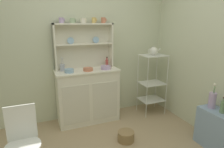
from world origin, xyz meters
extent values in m
cube|color=beige|center=(0.00, 1.62, 1.25)|extent=(3.84, 0.05, 2.50)
cube|color=silver|center=(0.03, 1.37, 0.46)|extent=(1.02, 0.42, 0.92)
cube|color=beige|center=(-0.21, 1.16, 0.41)|extent=(0.43, 0.01, 0.64)
cube|color=beige|center=(0.28, 1.16, 0.41)|extent=(0.43, 0.01, 0.64)
cube|color=white|center=(0.03, 1.37, 0.91)|extent=(1.05, 0.45, 0.02)
cube|color=silver|center=(0.03, 1.57, 1.30)|extent=(0.98, 0.02, 0.75)
cube|color=silver|center=(-0.45, 1.49, 1.30)|extent=(0.02, 0.18, 0.75)
cube|color=silver|center=(0.51, 1.49, 1.30)|extent=(0.02, 0.18, 0.75)
cube|color=silver|center=(0.03, 1.49, 1.33)|extent=(0.94, 0.16, 0.02)
cube|color=silver|center=(0.03, 1.49, 1.66)|extent=(0.98, 0.18, 0.02)
cylinder|color=#8EB2D1|center=(-0.18, 1.53, 1.39)|extent=(0.11, 0.03, 0.11)
cylinder|color=#8EB2D1|center=(0.25, 1.53, 1.39)|extent=(0.11, 0.03, 0.11)
cylinder|color=silver|center=(1.02, 1.06, 0.56)|extent=(0.01, 0.01, 1.12)
cylinder|color=silver|center=(1.44, 1.06, 0.56)|extent=(0.01, 0.01, 1.12)
cylinder|color=silver|center=(1.02, 1.40, 0.56)|extent=(0.01, 0.01, 1.12)
cylinder|color=silver|center=(1.44, 1.40, 0.56)|extent=(0.01, 0.01, 1.12)
cube|color=silver|center=(1.23, 1.23, 1.11)|extent=(0.44, 0.36, 0.01)
cube|color=silver|center=(1.23, 1.23, 0.59)|extent=(0.44, 0.36, 0.01)
cube|color=silver|center=(1.23, 1.23, 0.26)|extent=(0.44, 0.36, 0.01)
cube|color=#849EBC|center=(1.44, -0.04, 0.27)|extent=(0.28, 0.48, 0.54)
cylinder|color=white|center=(-0.96, 0.25, 0.45)|extent=(0.36, 0.36, 0.02)
cube|color=white|center=(-0.96, 0.39, 0.65)|extent=(0.31, 0.02, 0.40)
cylinder|color=#93754C|center=(0.37, 0.55, 0.07)|extent=(0.24, 0.24, 0.15)
cylinder|color=#B79ECC|center=(-0.32, 1.49, 1.72)|extent=(0.07, 0.07, 0.09)
torus|color=#B79ECC|center=(-0.27, 1.49, 1.72)|extent=(0.01, 0.05, 0.05)
cylinder|color=#9EB78E|center=(-0.15, 1.49, 1.71)|extent=(0.08, 0.08, 0.08)
torus|color=#9EB78E|center=(-0.10, 1.49, 1.71)|extent=(0.01, 0.04, 0.04)
cylinder|color=silver|center=(0.03, 1.49, 1.71)|extent=(0.08, 0.08, 0.08)
torus|color=silver|center=(0.08, 1.49, 1.72)|extent=(0.01, 0.05, 0.05)
cylinder|color=#DBB760|center=(0.21, 1.49, 1.72)|extent=(0.07, 0.07, 0.09)
torus|color=#DBB760|center=(0.25, 1.49, 1.72)|extent=(0.01, 0.05, 0.05)
cylinder|color=#C67556|center=(0.38, 1.49, 1.72)|extent=(0.07, 0.07, 0.09)
torus|color=#C67556|center=(0.42, 1.49, 1.72)|extent=(0.01, 0.05, 0.05)
cylinder|color=#8EB2D1|center=(-0.27, 1.29, 0.95)|extent=(0.14, 0.14, 0.06)
cylinder|color=#C67556|center=(0.03, 1.29, 0.94)|extent=(0.16, 0.16, 0.05)
cylinder|color=#B79ECC|center=(0.34, 1.29, 0.95)|extent=(0.17, 0.17, 0.06)
cylinder|color=#B74C47|center=(0.42, 1.45, 0.98)|extent=(0.05, 0.05, 0.13)
cylinder|color=#B74C47|center=(0.42, 1.45, 1.07)|extent=(0.02, 0.02, 0.04)
cylinder|color=#4C382D|center=(0.42, 1.45, 1.09)|extent=(0.03, 0.03, 0.01)
cylinder|color=#B2B7C6|center=(-0.36, 1.45, 0.97)|extent=(0.08, 0.08, 0.11)
cylinder|color=silver|center=(-0.36, 1.47, 1.04)|extent=(0.03, 0.01, 0.16)
ellipsoid|color=silver|center=(-0.36, 1.47, 1.13)|extent=(0.02, 0.01, 0.01)
cylinder|color=silver|center=(-0.34, 1.43, 1.05)|extent=(0.02, 0.02, 0.17)
ellipsoid|color=silver|center=(-0.34, 1.43, 1.14)|extent=(0.02, 0.01, 0.01)
sphere|color=white|center=(1.23, 1.23, 1.19)|extent=(0.15, 0.15, 0.15)
sphere|color=silver|center=(1.23, 1.23, 1.27)|extent=(0.02, 0.02, 0.02)
cylinder|color=white|center=(1.33, 1.23, 1.20)|extent=(0.09, 0.02, 0.07)
torus|color=white|center=(1.15, 1.23, 1.19)|extent=(0.01, 0.09, 0.09)
cylinder|color=#B79ECC|center=(1.44, 0.08, 0.65)|extent=(0.10, 0.10, 0.22)
cylinder|color=#4C844C|center=(1.43, 0.06, 0.81)|extent=(0.00, 0.00, 0.14)
sphere|color=silver|center=(1.43, 0.06, 0.88)|extent=(0.04, 0.04, 0.04)
cylinder|color=#4C844C|center=(1.43, 0.06, 0.79)|extent=(0.00, 0.01, 0.10)
sphere|color=#9EB78E|center=(1.43, 0.06, 0.84)|extent=(0.03, 0.03, 0.03)
cylinder|color=#4C844C|center=(1.43, 0.06, 0.81)|extent=(0.00, 0.01, 0.14)
sphere|color=#DBB760|center=(1.43, 0.06, 0.88)|extent=(0.02, 0.02, 0.02)
cylinder|color=#6B8C60|center=(1.44, -0.09, 0.62)|extent=(0.06, 0.06, 0.15)
cylinder|color=#6B8C60|center=(1.44, -0.09, 0.72)|extent=(0.03, 0.03, 0.05)
cylinder|color=#4C382D|center=(1.44, -0.09, 0.75)|extent=(0.03, 0.03, 0.01)
camera|label=1|loc=(-0.76, -1.71, 1.68)|focal=31.25mm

